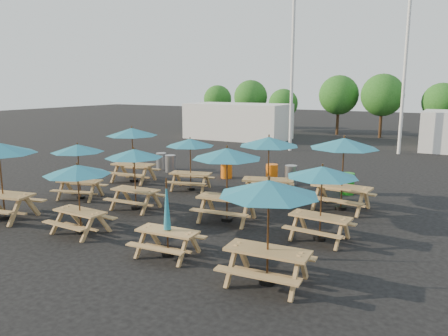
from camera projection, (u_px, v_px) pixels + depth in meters
The scene contains 27 objects.
ground at pixel (204, 204), 15.99m from camera, with size 120.00×120.00×0.00m, color black.
picnic_unit_1 at pixel (78, 151), 16.47m from camera, with size 2.47×2.47×2.12m.
picnic_unit_2 at pixel (132, 135), 19.32m from camera, with size 2.56×2.56×2.44m.
picnic_unit_3 at pixel (77, 173), 12.55m from camera, with size 1.99×1.99×2.07m.
picnic_unit_4 at pixel (134, 157), 15.03m from camera, with size 2.12×2.12×2.16m.
picnic_unit_5 at pixel (190, 145), 17.84m from camera, with size 2.43×2.43×2.15m.
picnic_unit_6 at pixel (167, 224), 11.05m from camera, with size 1.70×1.51×2.04m.
picnic_unit_7 at pixel (227, 157), 13.65m from camera, with size 2.46×2.46×2.39m.
picnic_unit_8 at pixel (269, 145), 16.20m from camera, with size 2.85×2.85×2.43m.
picnic_unit_9 at pixel (269, 193), 9.26m from camera, with size 2.34×2.34×2.36m.
picnic_unit_10 at pixel (322, 176), 11.97m from camera, with size 2.11×2.11×2.14m.
picnic_unit_11 at pixel (344, 147), 14.91m from camera, with size 2.57×2.57×2.55m.
waste_bin_0 at pixel (161, 161), 22.48m from camera, with size 0.53×0.53×0.85m, color gray.
waste_bin_1 at pixel (170, 164), 21.78m from camera, with size 0.53×0.53×0.85m, color gray.
waste_bin_2 at pixel (227, 169), 20.38m from camera, with size 0.53×0.53×0.85m, color orange.
waste_bin_3 at pixel (272, 174), 19.32m from camera, with size 0.53×0.53×0.85m, color orange.
waste_bin_4 at pixel (291, 175), 19.04m from camera, with size 0.53×0.53×0.85m, color gray.
waste_bin_5 at pixel (347, 184), 17.40m from camera, with size 0.53×0.53×0.85m, color #1A8E19.
mast_0 at pixel (293, 57), 27.81m from camera, with size 0.20×0.20×12.00m, color silver.
mast_1 at pixel (406, 56), 26.39m from camera, with size 0.20×0.20×12.00m, color silver.
event_tent_0 at pixel (238, 121), 34.99m from camera, with size 8.00×4.00×2.80m, color silver.
tree_0 at pixel (218, 99), 43.84m from camera, with size 2.80×2.80×4.24m.
tree_1 at pixel (251, 97), 40.55m from camera, with size 3.11×3.11×4.72m.
tree_2 at pixel (283, 104), 38.82m from camera, with size 2.59×2.59×3.93m.
tree_3 at pixel (339, 95), 37.35m from camera, with size 3.36×3.36×5.09m.
tree_4 at pixel (382, 95), 35.19m from camera, with size 3.41×3.41×5.17m.
tree_5 at pixel (442, 102), 33.56m from camera, with size 2.94×2.94×4.45m.
Camera 1 is at (8.21, -13.11, 4.33)m, focal length 35.00 mm.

